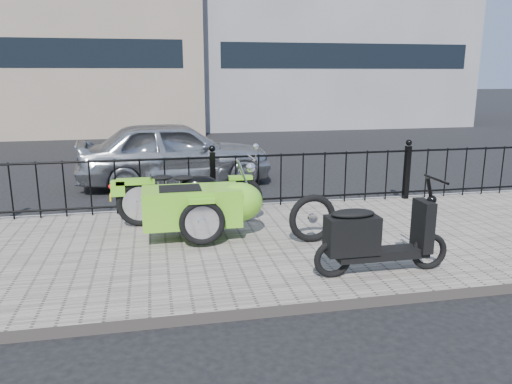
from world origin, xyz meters
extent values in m
plane|color=black|center=(0.00, 0.00, 0.00)|extent=(120.00, 120.00, 0.00)
cube|color=#665D56|center=(0.00, -0.50, 0.06)|extent=(30.00, 3.80, 0.12)
cube|color=gray|center=(0.00, 1.44, 0.06)|extent=(30.00, 0.10, 0.12)
cylinder|color=black|center=(0.00, 1.30, 0.99)|extent=(14.00, 0.04, 0.04)
cylinder|color=black|center=(0.00, 1.30, 0.24)|extent=(14.00, 0.04, 0.04)
cube|color=black|center=(0.00, 1.30, 0.60)|extent=(0.09, 0.09, 0.96)
sphere|color=black|center=(0.00, 1.30, 1.14)|extent=(0.11, 0.11, 0.11)
cube|color=black|center=(3.50, 1.30, 0.60)|extent=(0.09, 0.09, 0.96)
sphere|color=black|center=(3.50, 1.30, 1.14)|extent=(0.11, 0.11, 0.11)
cube|color=black|center=(7.00, 13.02, 3.00)|extent=(10.50, 0.06, 1.00)
torus|color=black|center=(0.33, 0.54, 0.46)|extent=(0.69, 0.09, 0.69)
torus|color=black|center=(-1.17, 0.54, 0.46)|extent=(0.69, 0.09, 0.69)
torus|color=black|center=(-0.37, -0.60, 0.46)|extent=(0.60, 0.08, 0.60)
cube|color=gray|center=(-0.42, 0.54, 0.48)|extent=(0.34, 0.22, 0.24)
cylinder|color=black|center=(-0.42, 0.54, 0.41)|extent=(1.40, 0.04, 0.04)
ellipsoid|color=black|center=(-0.30, 0.54, 0.72)|extent=(0.54, 0.29, 0.26)
cylinder|color=silver|center=(0.51, 0.54, 1.08)|extent=(0.03, 0.56, 0.03)
cylinder|color=silver|center=(0.39, 0.54, 0.77)|extent=(0.25, 0.04, 0.59)
sphere|color=silver|center=(0.49, 0.54, 0.95)|extent=(0.15, 0.15, 0.15)
cube|color=#69C124|center=(0.33, 0.54, 0.79)|extent=(0.36, 0.12, 0.06)
cube|color=#69C124|center=(-1.22, 0.54, 0.80)|extent=(0.55, 0.16, 0.08)
ellipsoid|color=black|center=(-0.52, 0.54, 0.82)|extent=(0.31, 0.22, 0.08)
ellipsoid|color=black|center=(-0.84, 0.54, 0.84)|extent=(0.31, 0.22, 0.08)
sphere|color=red|center=(-1.57, 0.54, 0.74)|extent=(0.07, 0.07, 0.07)
cube|color=gold|center=(-1.59, 0.64, 0.56)|extent=(0.02, 0.14, 0.10)
cube|color=#69C124|center=(-0.47, -0.21, 0.59)|extent=(1.30, 0.62, 0.50)
ellipsoid|color=#69C124|center=(0.18, -0.21, 0.61)|extent=(0.65, 0.60, 0.54)
cube|color=black|center=(-0.62, -0.21, 0.82)|extent=(0.55, 0.43, 0.06)
cube|color=#69C124|center=(-0.37, -0.60, 0.76)|extent=(0.34, 0.11, 0.06)
torus|color=black|center=(2.13, -1.84, 0.34)|extent=(0.44, 0.07, 0.44)
torus|color=black|center=(0.95, -1.84, 0.34)|extent=(0.44, 0.07, 0.44)
cube|color=black|center=(1.54, -1.84, 0.35)|extent=(1.07, 0.23, 0.11)
cube|color=black|center=(1.17, -1.84, 0.60)|extent=(0.59, 0.28, 0.43)
ellipsoid|color=black|center=(1.17, -1.84, 0.85)|extent=(0.50, 0.25, 0.10)
cube|color=black|center=(2.02, -1.84, 0.65)|extent=(0.13, 0.32, 0.59)
cylinder|color=black|center=(2.10, -1.84, 0.97)|extent=(0.17, 0.04, 0.47)
cylinder|color=black|center=(2.14, -1.84, 1.19)|extent=(0.03, 0.47, 0.03)
torus|color=black|center=(1.10, -0.65, 0.45)|extent=(0.66, 0.12, 0.66)
imported|color=#A1A3A8|center=(-0.49, 3.87, 0.69)|extent=(4.17, 1.96, 1.38)
camera|label=1|loc=(-0.93, -6.75, 2.34)|focal=35.00mm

